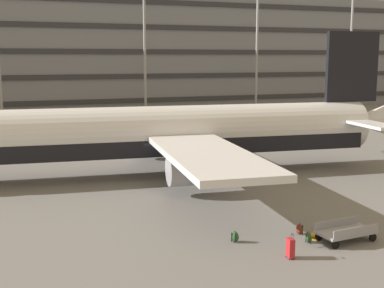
# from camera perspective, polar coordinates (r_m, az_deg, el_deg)

# --- Properties ---
(ground_plane) EXTENTS (600.00, 600.00, 0.00)m
(ground_plane) POSITION_cam_1_polar(r_m,az_deg,el_deg) (34.98, -3.69, -3.70)
(ground_plane) COLOR slate
(terminal_structure) EXTENTS (149.45, 15.63, 17.81)m
(terminal_structure) POSITION_cam_1_polar(r_m,az_deg,el_deg) (82.50, -13.85, 9.89)
(terminal_structure) COLOR slate
(terminal_structure) RESTS_ON ground_plane
(airliner) EXTENTS (35.75, 28.98, 9.91)m
(airliner) POSITION_cam_1_polar(r_m,az_deg,el_deg) (35.32, -2.77, 1.21)
(airliner) COLOR silver
(airliner) RESTS_ON ground_plane
(light_mast_center_right) EXTENTS (1.80, 0.50, 19.92)m
(light_mast_center_right) POSITION_cam_1_polar(r_m,az_deg,el_deg) (70.33, -5.29, 12.44)
(light_mast_center_right) COLOR gray
(light_mast_center_right) RESTS_ON ground_plane
(light_mast_right) EXTENTS (1.80, 0.50, 20.67)m
(light_mast_right) POSITION_cam_1_polar(r_m,az_deg,el_deg) (76.51, 7.25, 12.46)
(light_mast_right) COLOR gray
(light_mast_right) RESTS_ON ground_plane
(light_mast_far_right) EXTENTS (1.80, 0.50, 24.24)m
(light_mast_far_right) POSITION_cam_1_polar(r_m,az_deg,el_deg) (85.43, 17.33, 13.03)
(light_mast_far_right) COLOR gray
(light_mast_far_right) RESTS_ON ground_plane
(suitcase_scuffed) EXTENTS (0.27, 0.39, 1.01)m
(suitcase_scuffed) POSITION_cam_1_polar(r_m,az_deg,el_deg) (21.46, 10.86, -11.25)
(suitcase_scuffed) COLOR #B21E23
(suitcase_scuffed) RESTS_ON ground_plane
(suitcase_laid_flat) EXTENTS (0.79, 0.70, 0.21)m
(suitcase_laid_flat) POSITION_cam_1_polar(r_m,az_deg,el_deg) (24.06, 13.62, -9.88)
(suitcase_laid_flat) COLOR orange
(suitcase_laid_flat) RESTS_ON ground_plane
(backpack_red) EXTENTS (0.42, 0.43, 0.54)m
(backpack_red) POSITION_cam_1_polar(r_m,az_deg,el_deg) (22.97, 4.81, -10.24)
(backpack_red) COLOR #264C26
(backpack_red) RESTS_ON ground_plane
(backpack_small) EXTENTS (0.39, 0.38, 0.50)m
(backpack_small) POSITION_cam_1_polar(r_m,az_deg,el_deg) (23.42, 12.83, -10.10)
(backpack_small) COLOR #264C26
(backpack_small) RESTS_ON ground_plane
(backpack_large) EXTENTS (0.33, 0.42, 0.54)m
(backpack_large) POSITION_cam_1_polar(r_m,az_deg,el_deg) (24.34, 11.82, -9.26)
(backpack_large) COLOR #592619
(backpack_large) RESTS_ON ground_plane
(baggage_cart) EXTENTS (3.35, 1.52, 0.82)m
(baggage_cart) POSITION_cam_1_polar(r_m,az_deg,el_deg) (23.95, 16.70, -9.30)
(baggage_cart) COLOR gray
(baggage_cart) RESTS_ON ground_plane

